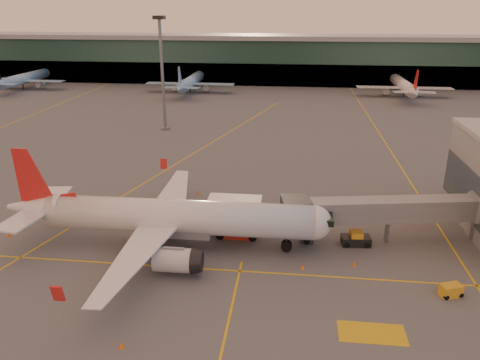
# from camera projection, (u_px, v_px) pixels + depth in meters

# --- Properties ---
(ground) EXTENTS (600.00, 600.00, 0.00)m
(ground) POSITION_uv_depth(u_px,v_px,m) (185.00, 294.00, 47.53)
(ground) COLOR #4C4F54
(ground) RESTS_ON ground
(taxi_markings) EXTENTS (100.12, 173.00, 0.01)m
(taxi_markings) POSITION_uv_depth(u_px,v_px,m) (200.00, 159.00, 89.75)
(taxi_markings) COLOR gold
(taxi_markings) RESTS_ON ground
(terminal) EXTENTS (400.00, 20.00, 17.60)m
(terminal) POSITION_uv_depth(u_px,v_px,m) (269.00, 59.00, 176.47)
(terminal) COLOR #19382D
(terminal) RESTS_ON ground
(mast_west_near) EXTENTS (2.40, 2.40, 25.60)m
(mast_west_near) POSITION_uv_depth(u_px,v_px,m) (162.00, 66.00, 105.98)
(mast_west_near) COLOR slate
(mast_west_near) RESTS_ON ground
(distant_aircraft_row) EXTENTS (290.00, 34.00, 13.00)m
(distant_aircraft_row) POSITION_uv_depth(u_px,v_px,m) (203.00, 92.00, 159.68)
(distant_aircraft_row) COLOR #7FA9D5
(distant_aircraft_row) RESTS_ON ground
(main_airplane) EXTENTS (39.37, 35.37, 11.91)m
(main_airplane) POSITION_uv_depth(u_px,v_px,m) (168.00, 218.00, 55.56)
(main_airplane) COLOR silver
(main_airplane) RESTS_ON ground
(jet_bridge) EXTENTS (27.22, 7.77, 5.88)m
(jet_bridge) POSITION_uv_depth(u_px,v_px,m) (401.00, 211.00, 56.79)
(jet_bridge) COLOR slate
(jet_bridge) RESTS_ON ground
(catering_truck) EXTENTS (6.63, 3.01, 5.13)m
(catering_truck) POSITION_uv_depth(u_px,v_px,m) (235.00, 214.00, 58.74)
(catering_truck) COLOR red
(catering_truck) RESTS_ON ground
(gpu_cart) EXTENTS (2.46, 1.96, 1.25)m
(gpu_cart) POSITION_uv_depth(u_px,v_px,m) (451.00, 291.00, 47.03)
(gpu_cart) COLOR gold
(gpu_cart) RESTS_ON ground
(pushback_tug) EXTENTS (3.59, 2.14, 1.78)m
(pushback_tug) POSITION_uv_depth(u_px,v_px,m) (356.00, 239.00, 57.13)
(pushback_tug) COLOR black
(pushback_tug) RESTS_ON ground
(cone_nose) EXTENTS (0.45, 0.45, 0.58)m
(cone_nose) POSITION_uv_depth(u_px,v_px,m) (355.00, 264.00, 52.56)
(cone_nose) COLOR orange
(cone_nose) RESTS_ON ground
(cone_tail) EXTENTS (0.45, 0.45, 0.57)m
(cone_tail) POSITION_uv_depth(u_px,v_px,m) (8.00, 235.00, 59.25)
(cone_tail) COLOR orange
(cone_tail) RESTS_ON ground
(cone_wing_right) EXTENTS (0.46, 0.46, 0.58)m
(cone_wing_right) POSITION_uv_depth(u_px,v_px,m) (121.00, 345.00, 39.94)
(cone_wing_right) COLOR orange
(cone_wing_right) RESTS_ON ground
(cone_wing_left) EXTENTS (0.44, 0.44, 0.55)m
(cone_wing_left) POSITION_uv_depth(u_px,v_px,m) (198.00, 192.00, 72.76)
(cone_wing_left) COLOR orange
(cone_wing_left) RESTS_ON ground
(cone_fwd) EXTENTS (0.39, 0.39, 0.50)m
(cone_fwd) POSITION_uv_depth(u_px,v_px,m) (303.00, 267.00, 52.04)
(cone_fwd) COLOR orange
(cone_fwd) RESTS_ON ground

